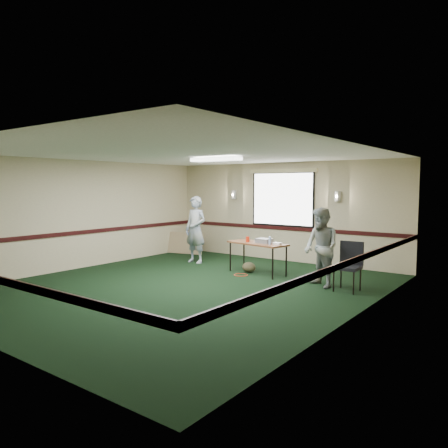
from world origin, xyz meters
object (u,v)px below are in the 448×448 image
Objects in this scene: person_right at (321,248)px; conference_chair at (349,262)px; person_left at (196,230)px; folding_table at (257,245)px; projector at (264,241)px.

conference_chair is at bearing 38.08° from person_right.
person_right is (3.90, -0.64, -0.08)m from person_left.
projector is (0.19, -0.01, 0.11)m from folding_table.
conference_chair reaches higher than folding_table.
person_right is at bearing -1.57° from folding_table.
person_right is at bearing -174.39° from conference_chair.
projector is 2.18m from conference_chair.
conference_chair is at bearing -5.85° from person_left.
person_right reaches higher than projector.
person_right is (1.58, -0.36, 0.02)m from projector.
projector is 2.33m from person_left.
person_left is (-4.46, 0.57, 0.33)m from conference_chair.
person_left is at bearing -158.23° from person_right.
folding_table is at bearing 179.60° from projector.
conference_chair is 4.51m from person_left.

